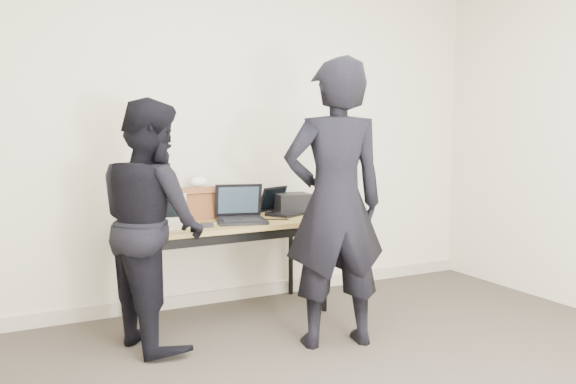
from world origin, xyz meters
TOP-DOWN VIEW (x-y plane):
  - room at (0.00, 0.00)m, footprint 4.60×4.60m
  - desk at (-0.26, 1.87)m, footprint 1.53×0.72m
  - laptop_beige at (-0.72, 1.84)m, footprint 0.31×0.30m
  - laptop_center at (-0.18, 1.83)m, footprint 0.42×0.41m
  - laptop_right at (0.25, 2.02)m, footprint 0.40×0.40m
  - leather_satchel at (-0.44, 2.10)m, footprint 0.37×0.19m
  - tissue at (-0.41, 2.10)m, footprint 0.15×0.12m
  - equipment_box at (0.37, 2.06)m, footprint 0.30×0.26m
  - power_brick at (-0.48, 1.70)m, footprint 0.09×0.06m
  - cables at (-0.36, 1.83)m, footprint 0.98×0.37m
  - person_typist at (0.15, 1.04)m, footprint 0.75×0.58m
  - person_observer at (-0.90, 1.57)m, footprint 0.75×0.88m
  - baseboard at (0.00, 2.23)m, footprint 4.50×0.03m

SIDE VIEW (x-z plane):
  - baseboard at x=0.00m, z-range 0.00..0.10m
  - desk at x=-0.26m, z-range 0.30..1.02m
  - cables at x=-0.36m, z-range 0.72..0.73m
  - power_brick at x=-0.48m, z-range 0.72..0.75m
  - laptop_beige at x=-0.72m, z-range 0.65..0.88m
  - laptop_right at x=0.25m, z-range 0.66..0.88m
  - laptop_center at x=-0.18m, z-range 0.64..0.92m
  - person_observer at x=-0.90m, z-range 0.00..1.60m
  - equipment_box at x=0.37m, z-range 0.72..0.88m
  - leather_satchel at x=-0.44m, z-range 0.72..0.97m
  - person_typist at x=0.15m, z-range 0.00..1.85m
  - tissue at x=-0.41m, z-range 0.97..1.04m
  - room at x=0.00m, z-range -0.05..2.75m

